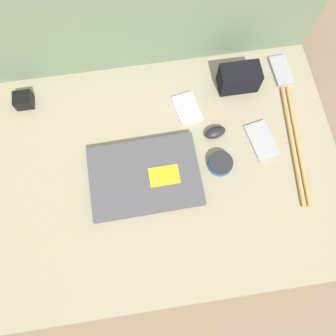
# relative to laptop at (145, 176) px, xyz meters

# --- Properties ---
(ground_plane) EXTENTS (8.00, 8.00, 0.00)m
(ground_plane) POSITION_rel_laptop_xyz_m (0.07, 0.01, -0.16)
(ground_plane) COLOR #7A6651
(couch_seat) EXTENTS (1.07, 0.78, 0.14)m
(couch_seat) POSITION_rel_laptop_xyz_m (0.07, 0.01, -0.08)
(couch_seat) COLOR gray
(couch_seat) RESTS_ON ground_plane
(couch_backrest) EXTENTS (1.07, 0.20, 0.55)m
(couch_backrest) POSITION_rel_laptop_xyz_m (0.07, 0.50, 0.12)
(couch_backrest) COLOR #60755B
(couch_backrest) RESTS_ON ground_plane
(laptop) EXTENTS (0.34, 0.24, 0.03)m
(laptop) POSITION_rel_laptop_xyz_m (0.00, 0.00, 0.00)
(laptop) COLOR #47474C
(laptop) RESTS_ON couch_seat
(computer_mouse) EXTENTS (0.08, 0.05, 0.03)m
(computer_mouse) POSITION_rel_laptop_xyz_m (0.24, 0.11, 0.00)
(computer_mouse) COLOR black
(computer_mouse) RESTS_ON couch_seat
(speaker_puck) EXTENTS (0.08, 0.08, 0.03)m
(speaker_puck) POSITION_rel_laptop_xyz_m (0.23, 0.01, -0.00)
(speaker_puck) COLOR #1E569E
(speaker_puck) RESTS_ON couch_seat
(phone_silver) EXTENTS (0.09, 0.14, 0.01)m
(phone_silver) POSITION_rel_laptop_xyz_m (0.38, 0.06, -0.01)
(phone_silver) COLOR #99999E
(phone_silver) RESTS_ON couch_seat
(phone_black) EXTENTS (0.09, 0.12, 0.01)m
(phone_black) POSITION_rel_laptop_xyz_m (0.17, 0.21, -0.01)
(phone_black) COLOR silver
(phone_black) RESTS_ON couch_seat
(phone_small) EXTENTS (0.06, 0.12, 0.01)m
(phone_small) POSITION_rel_laptop_xyz_m (0.51, 0.31, -0.01)
(phone_small) COLOR #99999E
(phone_small) RESTS_ON couch_seat
(camera_pouch) EXTENTS (0.13, 0.07, 0.08)m
(camera_pouch) POSITION_rel_laptop_xyz_m (0.35, 0.28, 0.03)
(camera_pouch) COLOR black
(camera_pouch) RESTS_ON couch_seat
(charger_brick) EXTENTS (0.06, 0.05, 0.04)m
(charger_brick) POSITION_rel_laptop_xyz_m (-0.36, 0.31, 0.01)
(charger_brick) COLOR black
(charger_brick) RESTS_ON couch_seat
(drumstick_pair) EXTENTS (0.07, 0.40, 0.01)m
(drumstick_pair) POSITION_rel_laptop_xyz_m (0.48, 0.04, -0.01)
(drumstick_pair) COLOR tan
(drumstick_pair) RESTS_ON couch_seat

